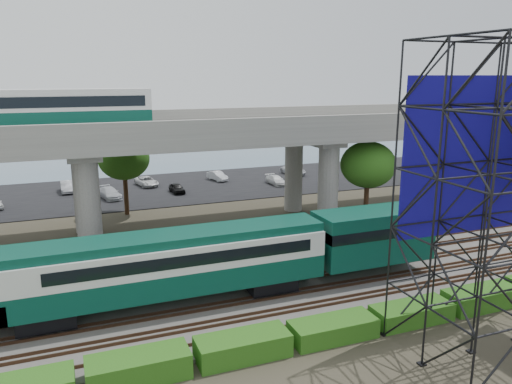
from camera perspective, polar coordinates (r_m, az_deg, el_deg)
name	(u,v)px	position (r m, az deg, el deg)	size (l,w,h in m)	color
ground	(282,307)	(30.48, 2.95, -12.94)	(140.00, 140.00, 0.00)	#474233
ballast_bed	(269,292)	(32.10, 1.47, -11.32)	(90.00, 12.00, 0.20)	slate
service_road	(227,250)	(39.52, -3.32, -6.60)	(90.00, 5.00, 0.08)	black
parking_lot	(167,188)	(61.46, -10.11, 0.44)	(90.00, 18.00, 0.08)	black
harbor_water	(140,160)	(82.79, -13.13, 3.56)	(140.00, 40.00, 0.03)	#465E73
rail_tracks	(269,289)	(32.02, 1.47, -11.03)	(90.00, 9.52, 0.16)	#472D1E
commuter_train	(201,259)	(29.74, -6.26, -7.63)	(29.30, 3.06, 4.30)	black
overpass	(197,138)	(42.57, -6.77, 6.10)	(80.00, 12.00, 12.40)	#9E9B93
scaffold_tower	(511,204)	(26.54, 27.11, -1.23)	(9.36, 6.36, 15.00)	black
hedge_strip	(333,328)	(27.25, 8.81, -15.13)	(34.60, 1.80, 1.20)	#255012
trees	(152,172)	(42.35, -11.83, 2.25)	(40.94, 16.94, 7.69)	#382314
suv	(189,250)	(37.55, -7.71, -6.60)	(2.29, 4.97, 1.38)	black
parked_cars	(173,183)	(61.22, -9.48, 1.01)	(38.63, 9.46, 1.28)	white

